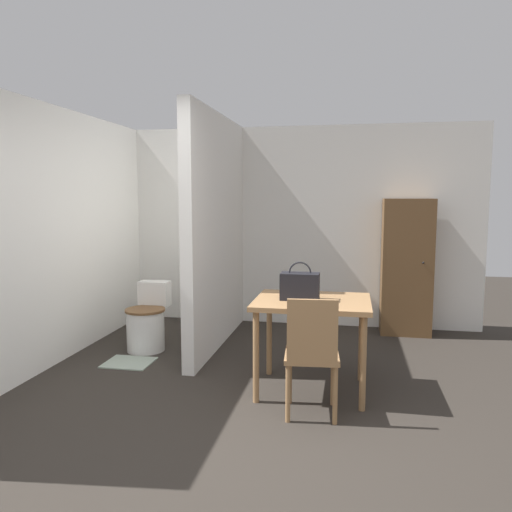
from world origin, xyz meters
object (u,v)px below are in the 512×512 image
(wooden_chair, at_px, (312,352))
(toilet, at_px, (147,323))
(handbag, at_px, (300,286))
(wooden_cabinet, at_px, (407,267))
(dining_table, at_px, (312,311))

(wooden_chair, relative_size, toilet, 1.31)
(toilet, height_order, handbag, handbag)
(toilet, distance_m, wooden_cabinet, 3.06)
(dining_table, xyz_separation_m, wooden_cabinet, (0.96, 2.00, 0.12))
(dining_table, relative_size, wooden_chair, 1.04)
(wooden_cabinet, bearing_deg, handbag, -117.67)
(toilet, xyz_separation_m, handbag, (1.72, -0.85, 0.61))
(handbag, distance_m, wooden_cabinet, 2.29)
(wooden_chair, height_order, toilet, wooden_chair)
(toilet, distance_m, handbag, 2.01)
(dining_table, relative_size, wooden_cabinet, 0.59)
(dining_table, distance_m, wooden_chair, 0.55)
(wooden_chair, distance_m, wooden_cabinet, 2.69)
(wooden_chair, xyz_separation_m, toilet, (-1.86, 1.34, -0.21))
(toilet, relative_size, wooden_cabinet, 0.44)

